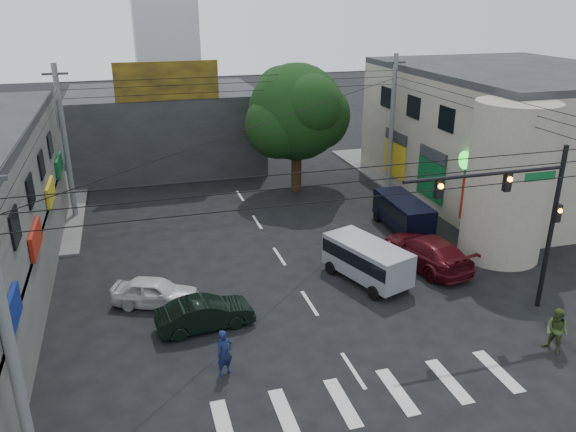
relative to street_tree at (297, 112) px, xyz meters
name	(u,v)px	position (x,y,z in m)	size (l,w,h in m)	color
ground	(325,327)	(-4.00, -17.00, -5.47)	(160.00, 160.00, 0.00)	black
sidewalk_far_right	(464,170)	(14.00, 1.00, -5.40)	(16.00, 16.00, 0.15)	#514F4C
building_right	(512,134)	(14.00, -4.00, -1.47)	(14.00, 18.00, 8.00)	gray
corner_column	(507,182)	(7.00, -13.00, -1.47)	(4.00, 4.00, 8.00)	gray
building_far	(166,128)	(-8.00, 9.00, -2.47)	(14.00, 10.00, 6.00)	#232326
billboard	(167,81)	(-8.00, 4.10, 1.83)	(7.00, 0.30, 2.60)	olive
street_tree	(297,112)	(0.00, 0.00, 0.00)	(6.40, 6.40, 8.70)	black
traffic_gantry	(521,206)	(3.82, -18.00, -0.64)	(7.10, 0.35, 7.20)	black
utility_pole_near_left	(6,328)	(-14.50, -21.50, -0.87)	(0.32, 0.32, 9.20)	#59595B
utility_pole_far_left	(65,144)	(-14.50, -1.00, -0.87)	(0.32, 0.32, 9.20)	#59595B
utility_pole_far_right	(392,123)	(6.50, -1.00, -0.87)	(0.32, 0.32, 9.20)	#59595B
dark_sedan	(205,314)	(-8.68, -15.65, -4.83)	(4.05, 1.79, 1.29)	black
white_compact	(155,292)	(-10.50, -13.23, -4.84)	(4.02, 2.79, 1.27)	silver
maroon_sedan	(426,251)	(2.75, -13.04, -4.68)	(3.13, 5.74, 1.58)	#420910
silver_minivan	(367,262)	(-0.76, -13.73, -4.52)	(3.19, 4.80, 1.91)	#9C9EA4
navy_van	(403,215)	(3.79, -8.52, -4.54)	(1.93, 4.73, 1.87)	black
traffic_officer	(225,353)	(-8.46, -18.89, -4.59)	(0.76, 0.65, 1.76)	#11193E
pedestrian_olive	(556,331)	(3.75, -21.03, -4.57)	(0.91, 1.04, 1.81)	#394922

